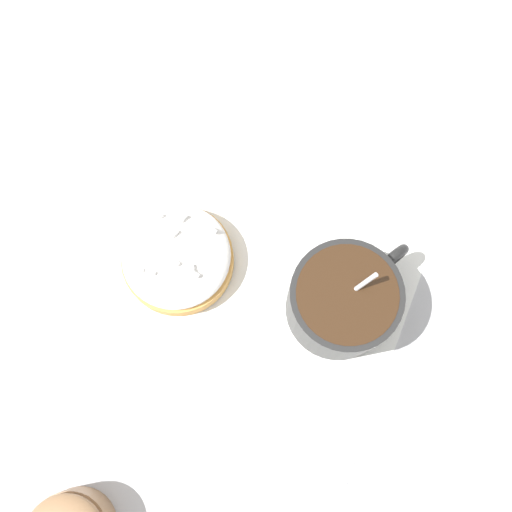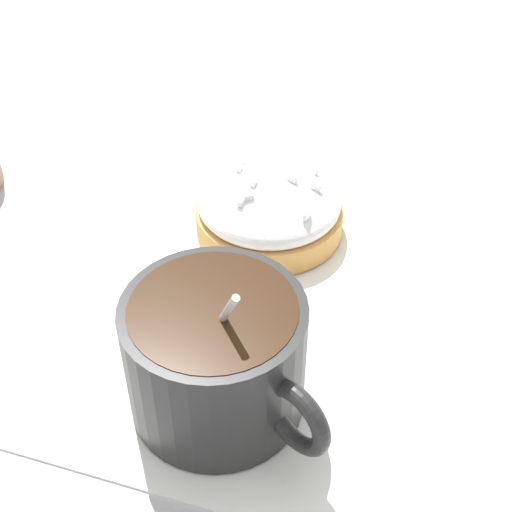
{
  "view_description": "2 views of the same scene",
  "coord_description": "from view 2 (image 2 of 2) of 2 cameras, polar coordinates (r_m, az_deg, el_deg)",
  "views": [
    {
      "loc": [
        -0.03,
        0.11,
        0.55
      ],
      "look_at": [
        0.01,
        -0.02,
        0.04
      ],
      "focal_mm": 42.0,
      "sensor_mm": 36.0,
      "label": 1
    },
    {
      "loc": [
        -0.31,
        -0.07,
        0.32
      ],
      "look_at": [
        0.0,
        -0.0,
        0.04
      ],
      "focal_mm": 50.0,
      "sensor_mm": 36.0,
      "label": 2
    }
  ],
  "objects": [
    {
      "name": "frosted_pastry",
      "position": [
        0.5,
        1.31,
        3.88
      ],
      "size": [
        0.1,
        0.1,
        0.04
      ],
      "color": "#D19347",
      "rests_on": "paper_napkin"
    },
    {
      "name": "paper_napkin",
      "position": [
        0.45,
        -0.73,
        -3.83
      ],
      "size": [
        0.31,
        0.31,
        0.0
      ],
      "color": "white",
      "rests_on": "ground_plane"
    },
    {
      "name": "ground_plane",
      "position": [
        0.46,
        -0.73,
        -3.96
      ],
      "size": [
        3.0,
        3.0,
        0.0
      ],
      "primitive_type": "plane",
      "color": "#B2B2B7"
    },
    {
      "name": "coffee_cup",
      "position": [
        0.37,
        -2.67,
        -7.88
      ],
      "size": [
        0.1,
        0.11,
        0.1
      ],
      "color": "black",
      "rests_on": "paper_napkin"
    }
  ]
}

